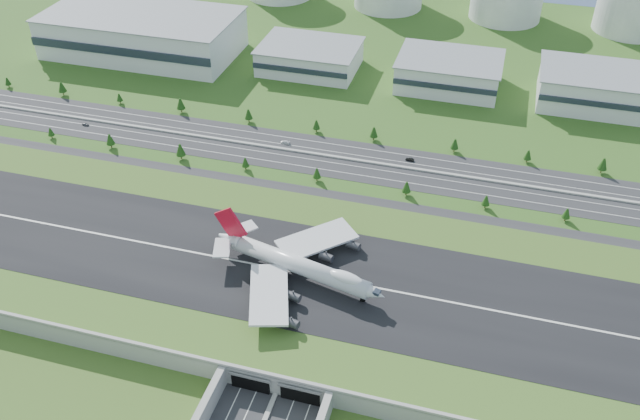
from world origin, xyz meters
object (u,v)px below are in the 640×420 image
(boeing_747, at_px, (297,265))
(car_7, at_px, (285,142))
(car_5, at_px, (410,159))
(car_4, at_px, (85,124))

(boeing_747, xyz_separation_m, car_7, (-39.46, 103.27, -13.46))
(car_5, distance_m, car_7, 64.56)
(boeing_747, distance_m, car_4, 174.66)
(car_4, distance_m, car_5, 173.76)
(car_5, bearing_deg, boeing_747, -7.77)
(car_5, height_order, car_7, car_7)
(car_4, height_order, car_5, car_5)
(car_4, height_order, car_7, car_7)
(boeing_747, height_order, car_7, boeing_747)
(boeing_747, height_order, car_4, boeing_747)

